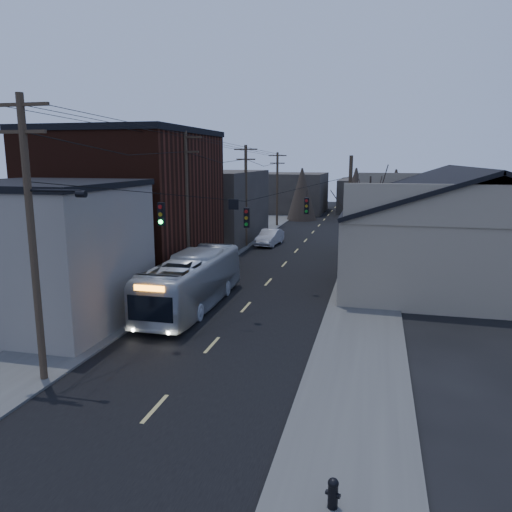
# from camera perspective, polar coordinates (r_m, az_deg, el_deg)

# --- Properties ---
(ground) EXTENTS (160.00, 160.00, 0.00)m
(ground) POSITION_cam_1_polar(r_m,az_deg,el_deg) (16.35, -14.61, -19.80)
(ground) COLOR black
(ground) RESTS_ON ground
(road_surface) EXTENTS (9.00, 110.00, 0.02)m
(road_surface) POSITION_cam_1_polar(r_m,az_deg,el_deg) (43.61, 4.21, 0.13)
(road_surface) COLOR black
(road_surface) RESTS_ON ground
(sidewalk_left) EXTENTS (4.00, 110.00, 0.12)m
(sidewalk_left) POSITION_cam_1_polar(r_m,az_deg,el_deg) (45.10, -3.96, 0.57)
(sidewalk_left) COLOR #474744
(sidewalk_left) RESTS_ON ground
(sidewalk_right) EXTENTS (4.00, 110.00, 0.12)m
(sidewalk_right) POSITION_cam_1_polar(r_m,az_deg,el_deg) (43.04, 12.78, -0.20)
(sidewalk_right) COLOR #474744
(sidewalk_right) RESTS_ON ground
(building_clapboard) EXTENTS (8.00, 8.00, 7.00)m
(building_clapboard) POSITION_cam_1_polar(r_m,az_deg,el_deg) (27.01, -22.88, -0.01)
(building_clapboard) COLOR gray
(building_clapboard) RESTS_ON ground
(building_brick) EXTENTS (10.00, 12.00, 10.00)m
(building_brick) POSITION_cam_1_polar(r_m,az_deg,el_deg) (36.58, -14.11, 5.61)
(building_brick) COLOR black
(building_brick) RESTS_ON ground
(building_left_far) EXTENTS (9.00, 14.00, 7.00)m
(building_left_far) POSITION_cam_1_polar(r_m,az_deg,el_deg) (51.20, -5.19, 5.70)
(building_left_far) COLOR #332D28
(building_left_far) RESTS_ON ground
(warehouse) EXTENTS (16.16, 20.60, 7.73)m
(warehouse) POSITION_cam_1_polar(r_m,az_deg,el_deg) (38.14, 22.61, 1.81)
(warehouse) COLOR gray
(warehouse) RESTS_ON ground
(building_far_left) EXTENTS (10.00, 12.00, 6.00)m
(building_far_left) POSITION_cam_1_polar(r_m,az_deg,el_deg) (78.50, 4.15, 7.23)
(building_far_left) COLOR #332D28
(building_far_left) RESTS_ON ground
(building_far_right) EXTENTS (12.00, 14.00, 5.00)m
(building_far_right) POSITION_cam_1_polar(r_m,az_deg,el_deg) (82.45, 13.75, 6.78)
(building_far_right) COLOR #332D28
(building_far_right) RESTS_ON ground
(bare_tree) EXTENTS (0.40, 0.40, 7.20)m
(bare_tree) POSITION_cam_1_polar(r_m,az_deg,el_deg) (32.59, 12.70, 2.55)
(bare_tree) COLOR black
(bare_tree) RESTS_ON ground
(utility_lines) EXTENTS (11.24, 45.28, 10.50)m
(utility_lines) POSITION_cam_1_polar(r_m,az_deg,el_deg) (37.90, -1.83, 6.05)
(utility_lines) COLOR #382B1E
(utility_lines) RESTS_ON ground
(bus) EXTENTS (2.61, 10.94, 3.04)m
(bus) POSITION_cam_1_polar(r_m,az_deg,el_deg) (28.10, -7.32, -2.94)
(bus) COLOR #AEB4BB
(bus) RESTS_ON ground
(parked_car) EXTENTS (2.05, 4.79, 1.54)m
(parked_car) POSITION_cam_1_polar(r_m,az_deg,el_deg) (48.30, 1.58, 2.15)
(parked_car) COLOR #B9BAC1
(parked_car) RESTS_ON ground
(fire_hydrant) EXTENTS (0.38, 0.26, 0.77)m
(fire_hydrant) POSITION_cam_1_polar(r_m,az_deg,el_deg) (13.20, 8.79, -25.10)
(fire_hydrant) COLOR black
(fire_hydrant) RESTS_ON sidewalk_right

